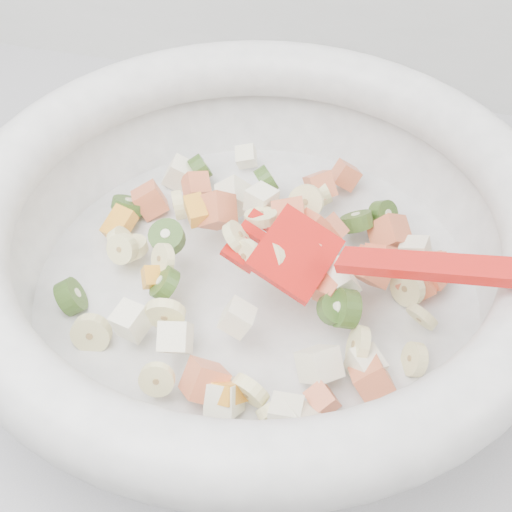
# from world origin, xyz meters

# --- Properties ---
(mixing_bowl) EXTENTS (0.46, 0.42, 0.15)m
(mixing_bowl) POSITION_xyz_m (-0.19, 1.42, 0.96)
(mixing_bowl) COLOR white
(mixing_bowl) RESTS_ON counter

